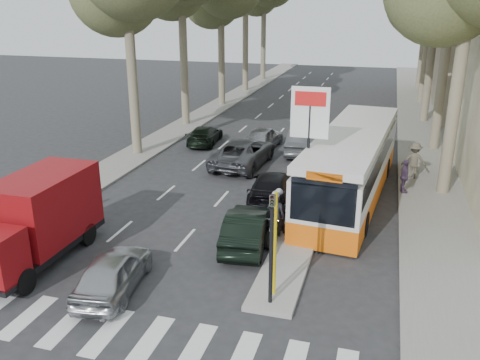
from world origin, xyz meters
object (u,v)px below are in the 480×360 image
object	(u,v)px
city_bus	(352,163)
motorcycle	(277,215)
dark_hatchback	(247,228)
red_truck	(36,218)
silver_hatchback	(113,272)

from	to	relation	value
city_bus	motorcycle	bearing A→B (deg)	-109.83
dark_hatchback	motorcycle	xyz separation A→B (m)	(0.93, 0.96, 0.22)
motorcycle	red_truck	bearing A→B (deg)	-148.32
silver_hatchback	city_bus	xyz separation A→B (m)	(6.48, 10.33, 1.03)
silver_hatchback	dark_hatchback	distance (m)	5.33
red_truck	city_bus	world-z (taller)	city_bus
red_truck	silver_hatchback	bearing A→B (deg)	-17.84
dark_hatchback	motorcycle	bearing A→B (deg)	-140.96
silver_hatchback	red_truck	bearing A→B (deg)	-25.51
silver_hatchback	city_bus	distance (m)	12.24
dark_hatchback	red_truck	world-z (taller)	red_truck
silver_hatchback	red_truck	world-z (taller)	red_truck
silver_hatchback	dark_hatchback	size ratio (longest dim) A/B	0.93
silver_hatchback	dark_hatchback	bearing A→B (deg)	-134.20
red_truck	motorcycle	bearing A→B (deg)	28.25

